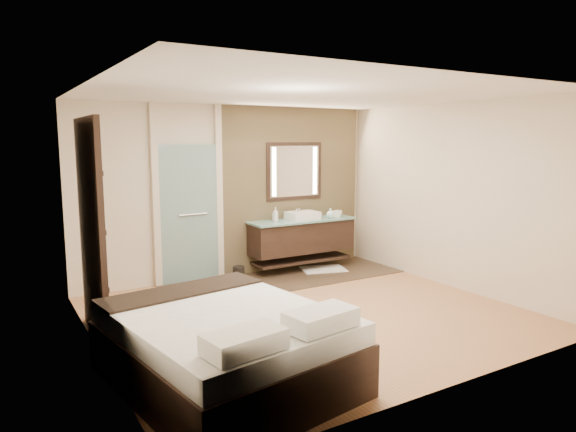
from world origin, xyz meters
TOP-DOWN VIEW (x-y plane):
  - floor at (0.00, 0.00)m, footprint 5.00×5.00m
  - tile_strip at (0.60, 1.60)m, footprint 3.80×1.30m
  - stone_wall at (1.10, 2.21)m, footprint 2.60×0.08m
  - vanity at (1.10, 1.92)m, footprint 1.85×0.55m
  - mirror_unit at (1.10, 2.16)m, footprint 1.06×0.04m
  - frosted_door at (-0.75, 2.20)m, footprint 1.10×0.12m
  - shoji_partition at (-2.43, 0.60)m, footprint 0.06×1.20m
  - bed at (-1.65, -1.16)m, footprint 1.99×2.34m
  - bath_mat at (1.41, 1.73)m, footprint 0.83×0.69m
  - waste_bin at (-0.10, 1.85)m, footprint 0.22×0.22m
  - tissue_box at (1.75, 1.87)m, footprint 0.15×0.15m
  - soap_bottle_a at (0.60, 1.92)m, footprint 0.11×0.11m
  - soap_bottle_b at (0.64, 2.01)m, footprint 0.09×0.10m
  - soap_bottle_c at (1.59, 1.80)m, footprint 0.17×0.17m
  - cup at (1.83, 1.89)m, footprint 0.16×0.16m

SIDE VIEW (x-z plane):
  - floor at x=0.00m, z-range 0.00..0.00m
  - tile_strip at x=0.60m, z-range 0.00..0.01m
  - bath_mat at x=1.41m, z-range 0.01..0.03m
  - waste_bin at x=-0.10m, z-range 0.00..0.23m
  - bed at x=-1.65m, z-range -0.07..0.75m
  - vanity at x=1.10m, z-range 0.14..1.02m
  - tissue_box at x=1.75m, z-range 0.86..0.97m
  - cup at x=1.83m, z-range 0.86..0.97m
  - soap_bottle_c at x=1.59m, z-range 0.86..1.03m
  - soap_bottle_b at x=0.64m, z-range 0.86..1.04m
  - soap_bottle_a at x=0.60m, z-range 0.86..1.10m
  - frosted_door at x=-0.75m, z-range -0.21..2.49m
  - shoji_partition at x=-2.43m, z-range 0.01..2.41m
  - stone_wall at x=1.10m, z-range 0.00..2.70m
  - mirror_unit at x=1.10m, z-range 1.17..2.13m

